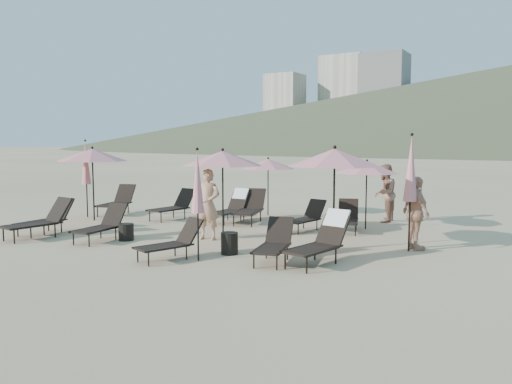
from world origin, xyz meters
The scene contains 27 objects.
ground centered at (0.00, 0.00, 0.00)m, with size 800.00×800.00×0.00m, color #D6BA8C.
hotel_skyline centered at (-93.62, 271.21, 24.18)m, with size 109.00×82.00×55.00m.
lounger_0 centered at (-4.88, 0.05, 0.43)m, with size 0.74×1.66×0.93m.
lounger_1 centered at (-4.45, -0.49, 0.47)m, with size 0.86×1.83×1.01m.
lounger_2 centered at (-2.73, 0.07, 0.42)m, with size 0.79×1.63×0.90m.
lounger_3 centered at (0.19, -0.60, 0.39)m, with size 0.98×1.56×0.84m.
lounger_4 centered at (2.16, 0.37, 0.40)m, with size 0.93×1.60×0.87m.
lounger_5 centered at (3.07, 0.73, 0.51)m, with size 0.91×1.80×1.07m.
lounger_6 centered at (-6.08, 3.76, 0.47)m, with size 1.13×1.87×1.01m.
lounger_7 centered at (-3.59, 3.86, 0.45)m, with size 0.80×1.74×0.97m.
lounger_8 centered at (-1.68, 4.48, 0.49)m, with size 0.65×1.66×1.02m.
lounger_9 centered at (-1.05, 4.56, 0.48)m, with size 1.15×1.90×1.02m.
lounger_10 centered at (1.09, 4.16, 0.40)m, with size 0.79×1.55×0.85m.
lounger_11 centered at (2.16, 4.65, 0.41)m, with size 1.03×1.62×0.87m.
umbrella_open_0 centered at (-5.60, 2.31, 2.12)m, with size 2.23×2.23×2.40m.
umbrella_open_1 centered at (-0.46, 2.23, 2.09)m, with size 2.20×2.20×2.36m.
umbrella_open_2 centered at (2.77, 2.13, 2.16)m, with size 2.27×2.27×2.44m.
umbrella_open_3 centered at (-1.36, 6.25, 1.79)m, with size 1.88×1.88×2.02m.
umbrella_open_4 centered at (2.48, 5.27, 1.80)m, with size 1.89×1.89×2.04m.
umbrella_closed_0 centered at (0.74, -0.40, 1.67)m, with size 0.28×0.28×2.40m.
umbrella_closed_1 centered at (4.34, 2.85, 1.90)m, with size 0.32×0.32×2.72m.
umbrella_closed_2 centered at (-6.39, 2.71, 1.83)m, with size 0.31×0.31×2.62m.
side_table_0 centered at (-2.23, 0.43, 0.22)m, with size 0.39×0.39×0.43m, color black.
side_table_1 centered at (0.95, 0.47, 0.25)m, with size 0.39×0.39×0.49m, color black.
beachgoer_a centered at (-0.49, 1.60, 0.92)m, with size 0.67×0.44×1.84m, color tan.
beachgoer_b centered at (2.54, 6.88, 0.92)m, with size 0.89×0.70×1.84m, color #98654E.
beachgoer_c centered at (4.42, 3.09, 0.86)m, with size 1.01×0.42×1.72m, color tan.
Camera 1 is at (7.18, -8.68, 2.47)m, focal length 35.00 mm.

